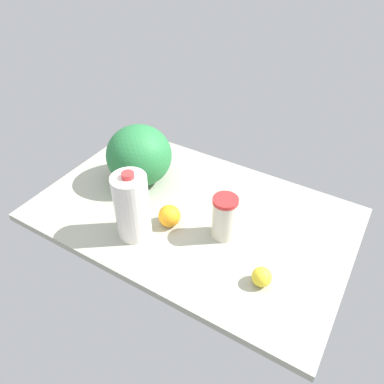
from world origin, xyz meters
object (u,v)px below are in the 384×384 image
Objects in this scene: watermelon at (139,155)px; lemon_loose at (262,277)px; milk_jug at (132,206)px; orange_near_front at (169,216)px; tumbler_cup at (224,217)px.

watermelon reaches higher than lemon_loose.
milk_jug is at bearing 3.18° from lemon_loose.
lemon_loose is 0.77× the size of orange_near_front.
milk_jug reaches higher than watermelon.
watermelon is at bearing -57.05° from milk_jug.
orange_near_front is at bearing -128.86° from milk_jug.
watermelon is at bearing -13.66° from tumbler_cup.
tumbler_cup reaches higher than lemon_loose.
milk_jug is 49.14cm from lemon_loose.
watermelon reaches higher than tumbler_cup.
tumbler_cup is at bearing 166.34° from watermelon.
lemon_loose is 40.58cm from orange_near_front.
milk_jug is 31.84cm from watermelon.
orange_near_front is at bearing -10.77° from lemon_loose.
watermelon is 3.24× the size of orange_near_front.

